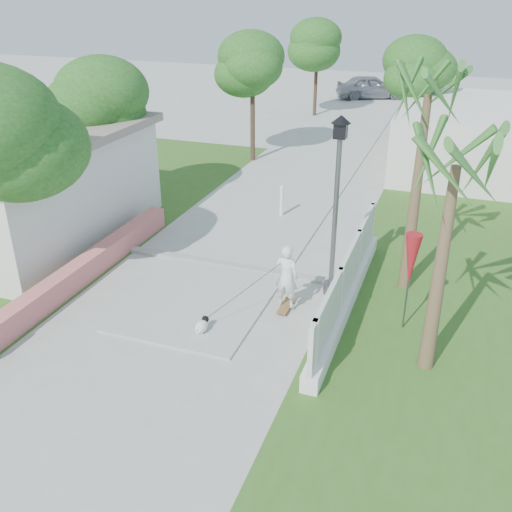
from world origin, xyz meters
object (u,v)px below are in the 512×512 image
at_px(patio_umbrella, 411,261).
at_px(parked_car, 371,87).
at_px(street_lamp, 336,202).
at_px(bollard, 282,200).
at_px(dog, 202,326).
at_px(skateboarder, 250,289).

distance_m(patio_umbrella, parked_car, 28.34).
relative_size(street_lamp, parked_car, 0.98).
height_order(bollard, dog, bollard).
distance_m(street_lamp, dog, 4.19).
height_order(street_lamp, parked_car, street_lamp).
height_order(street_lamp, dog, street_lamp).
xyz_separation_m(skateboarder, dog, (-0.75, -1.05, -0.51)).
xyz_separation_m(street_lamp, patio_umbrella, (1.90, -1.00, -0.74)).
xyz_separation_m(bollard, patio_umbrella, (4.60, -5.50, 1.10)).
xyz_separation_m(dog, parked_car, (-1.22, 29.55, 0.57)).
distance_m(street_lamp, skateboarder, 2.84).
bearing_deg(parked_car, bollard, 160.50).
xyz_separation_m(patio_umbrella, dog, (-4.16, -1.74, -1.48)).
bearing_deg(skateboarder, patio_umbrella, -162.47).
distance_m(bollard, parked_car, 22.32).
bearing_deg(patio_umbrella, street_lamp, 152.24).
bearing_deg(skateboarder, dog, 60.49).
bearing_deg(street_lamp, patio_umbrella, -27.76).
bearing_deg(street_lamp, dog, -129.47).
height_order(skateboarder, parked_car, skateboarder).
height_order(patio_umbrella, dog, patio_umbrella).
bearing_deg(dog, street_lamp, 53.26).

